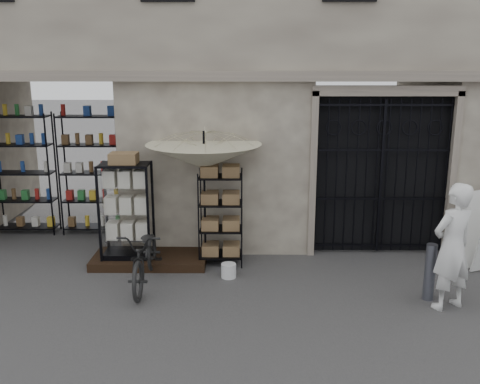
{
  "coord_description": "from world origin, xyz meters",
  "views": [
    {
      "loc": [
        -0.73,
        -7.35,
        3.54
      ],
      "look_at": [
        -0.8,
        1.4,
        1.35
      ],
      "focal_mm": 40.0,
      "sensor_mm": 36.0,
      "label": 1
    }
  ],
  "objects_px": {
    "white_bucket": "(229,271)",
    "bicycle": "(147,284)",
    "steel_bollard": "(430,272)",
    "shopkeeper": "(446,307)",
    "wire_rack": "(221,219)",
    "market_umbrella": "(204,150)",
    "display_cabinet": "(127,216)"
  },
  "relations": [
    {
      "from": "wire_rack",
      "to": "bicycle",
      "type": "relative_size",
      "value": 0.9
    },
    {
      "from": "market_umbrella",
      "to": "bicycle",
      "type": "height_order",
      "value": "market_umbrella"
    },
    {
      "from": "display_cabinet",
      "to": "wire_rack",
      "type": "distance_m",
      "value": 1.63
    },
    {
      "from": "display_cabinet",
      "to": "wire_rack",
      "type": "relative_size",
      "value": 1.07
    },
    {
      "from": "wire_rack",
      "to": "shopkeeper",
      "type": "xyz_separation_m",
      "value": [
        3.38,
        -1.73,
        -0.82
      ]
    },
    {
      "from": "wire_rack",
      "to": "white_bucket",
      "type": "distance_m",
      "value": 0.98
    },
    {
      "from": "market_umbrella",
      "to": "shopkeeper",
      "type": "xyz_separation_m",
      "value": [
        3.66,
        -1.8,
        -2.03
      ]
    },
    {
      "from": "display_cabinet",
      "to": "steel_bollard",
      "type": "relative_size",
      "value": 2.05
    },
    {
      "from": "wire_rack",
      "to": "white_bucket",
      "type": "height_order",
      "value": "wire_rack"
    },
    {
      "from": "white_bucket",
      "to": "wire_rack",
      "type": "bearing_deg",
      "value": 103.09
    },
    {
      "from": "wire_rack",
      "to": "steel_bollard",
      "type": "distance_m",
      "value": 3.53
    },
    {
      "from": "bicycle",
      "to": "shopkeeper",
      "type": "distance_m",
      "value": 4.6
    },
    {
      "from": "wire_rack",
      "to": "shopkeeper",
      "type": "relative_size",
      "value": 0.89
    },
    {
      "from": "bicycle",
      "to": "shopkeeper",
      "type": "relative_size",
      "value": 0.99
    },
    {
      "from": "steel_bollard",
      "to": "bicycle",
      "type": "bearing_deg",
      "value": 173.34
    },
    {
      "from": "steel_bollard",
      "to": "shopkeeper",
      "type": "xyz_separation_m",
      "value": [
        0.19,
        -0.27,
        -0.44
      ]
    },
    {
      "from": "display_cabinet",
      "to": "bicycle",
      "type": "bearing_deg",
      "value": -45.71
    },
    {
      "from": "bicycle",
      "to": "steel_bollard",
      "type": "bearing_deg",
      "value": -6.92
    },
    {
      "from": "wire_rack",
      "to": "bicycle",
      "type": "height_order",
      "value": "wire_rack"
    },
    {
      "from": "market_umbrella",
      "to": "white_bucket",
      "type": "distance_m",
      "value": 2.09
    },
    {
      "from": "display_cabinet",
      "to": "white_bucket",
      "type": "height_order",
      "value": "display_cabinet"
    },
    {
      "from": "white_bucket",
      "to": "bicycle",
      "type": "xyz_separation_m",
      "value": [
        -1.31,
        -0.3,
        -0.12
      ]
    },
    {
      "from": "display_cabinet",
      "to": "bicycle",
      "type": "relative_size",
      "value": 0.97
    },
    {
      "from": "white_bucket",
      "to": "bicycle",
      "type": "height_order",
      "value": "bicycle"
    },
    {
      "from": "white_bucket",
      "to": "steel_bollard",
      "type": "xyz_separation_m",
      "value": [
        3.04,
        -0.8,
        0.32
      ]
    },
    {
      "from": "wire_rack",
      "to": "market_umbrella",
      "type": "bearing_deg",
      "value": 176.94
    },
    {
      "from": "display_cabinet",
      "to": "shopkeeper",
      "type": "height_order",
      "value": "display_cabinet"
    },
    {
      "from": "display_cabinet",
      "to": "market_umbrella",
      "type": "bearing_deg",
      "value": 22.34
    },
    {
      "from": "display_cabinet",
      "to": "shopkeeper",
      "type": "bearing_deg",
      "value": -2.25
    },
    {
      "from": "wire_rack",
      "to": "market_umbrella",
      "type": "distance_m",
      "value": 1.24
    },
    {
      "from": "bicycle",
      "to": "wire_rack",
      "type": "bearing_deg",
      "value": 39.33
    },
    {
      "from": "display_cabinet",
      "to": "steel_bollard",
      "type": "distance_m",
      "value": 5.04
    }
  ]
}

